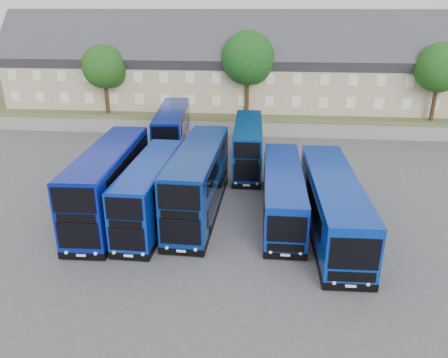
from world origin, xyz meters
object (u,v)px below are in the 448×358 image
at_px(dd_front_left, 110,184).
at_px(coach_east_a, 283,193).
at_px(tree_east, 441,69).
at_px(tree_west, 105,68).
at_px(dd_front_mid, 151,193).
at_px(tree_mid, 249,60).

height_order(dd_front_left, coach_east_a, dd_front_left).
height_order(dd_front_left, tree_east, tree_east).
bearing_deg(dd_front_left, tree_east, 35.70).
xyz_separation_m(dd_front_left, tree_west, (-7.55, 21.76, 4.71)).
bearing_deg(dd_front_left, dd_front_mid, -11.74).
height_order(coach_east_a, tree_mid, tree_mid).
bearing_deg(tree_mid, tree_west, -178.21).
bearing_deg(coach_east_a, tree_mid, 98.57).
distance_m(tree_west, tree_east, 36.00).
relative_size(dd_front_mid, tree_west, 1.37).
bearing_deg(tree_west, dd_front_left, -70.86).
height_order(coach_east_a, tree_west, tree_west).
xyz_separation_m(coach_east_a, tree_west, (-19.31, 20.55, 5.43)).
bearing_deg(dd_front_mid, dd_front_left, 171.09).
distance_m(coach_east_a, tree_west, 28.72).
relative_size(dd_front_mid, coach_east_a, 0.87).
bearing_deg(tree_west, coach_east_a, -46.78).
relative_size(dd_front_left, dd_front_mid, 1.14).
bearing_deg(coach_east_a, tree_east, 50.56).
distance_m(coach_east_a, tree_mid, 22.26).
distance_m(dd_front_left, tree_west, 23.51).
height_order(dd_front_left, dd_front_mid, dd_front_left).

